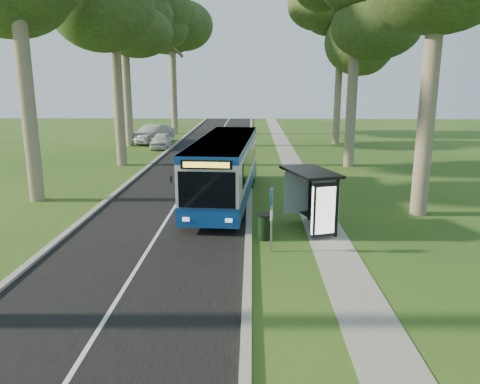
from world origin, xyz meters
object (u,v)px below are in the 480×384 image
Objects in this scene: car_white at (162,140)px; litter_bin at (265,227)px; car_silver at (153,134)px; bus_shelter at (315,191)px; bus at (225,168)px; bus_stop_sign at (272,212)px.

litter_bin is at bearing -72.00° from car_white.
car_white is at bearing -46.68° from car_silver.
litter_bin is 0.24× the size of car_white.
car_silver is at bearing 95.31° from bus_shelter.
bus is at bearing -49.60° from car_silver.
bus_stop_sign is 2.35× the size of litter_bin.
bus is at bearing 106.80° from litter_bin.
bus reaches higher than litter_bin.
bus_shelter reaches higher than car_white.
car_silver is at bearing 123.35° from bus_stop_sign.
bus_stop_sign reaches higher than litter_bin.
bus_stop_sign is at bearing -81.54° from litter_bin.
car_silver reaches higher than litter_bin.
car_white is 0.76× the size of car_silver.
litter_bin is at bearing -174.47° from bus_shelter.
bus_stop_sign is 0.73× the size of bus_shelter.
bus is 6.32m from litter_bin.
litter_bin is 29.28m from car_silver.
litter_bin is at bearing 112.49° from bus_stop_sign.
car_silver is (-8.11, 21.59, -0.73)m from bus.
bus is 3.75× the size of bus_shelter.
car_silver is (-9.91, 27.54, 0.37)m from litter_bin.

